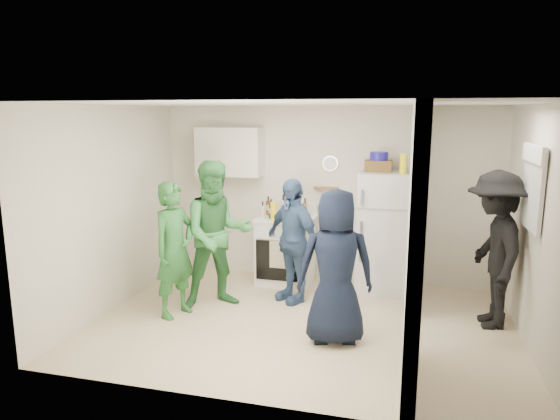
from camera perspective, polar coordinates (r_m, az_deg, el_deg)
The scene contains 36 objects.
floor at distance 5.95m, azimuth 2.45°, elevation -12.81°, with size 4.80×4.80×0.00m, color beige.
wall_back at distance 7.20m, azimuth 5.33°, elevation 1.78°, with size 4.80×4.80×0.00m, color silver.
wall_front at distance 3.96m, azimuth -2.51°, elevation -5.89°, with size 4.80×4.80×0.00m, color silver.
wall_left at distance 6.48m, azimuth -18.70°, elevation 0.20°, with size 3.40×3.40×0.00m, color silver.
wall_right at distance 5.60m, azimuth 27.37°, elevation -2.10°, with size 3.40×3.40×0.00m, color silver.
ceiling at distance 5.44m, azimuth 2.67°, elevation 12.05°, with size 4.80×4.80×0.00m, color white.
partition_pier_back at distance 6.53m, azimuth 14.94°, elevation 0.49°, with size 0.12×1.20×2.50m, color silver.
partition_pier_front at distance 4.38m, azimuth 15.11°, elevation -4.61°, with size 0.12×1.20×2.50m, color silver.
partition_header at distance 5.33m, azimuth 15.58°, elevation 9.54°, with size 0.12×1.00×0.40m, color silver.
stove at distance 7.15m, azimuth 0.70°, elevation -4.60°, with size 0.80×0.66×0.95m, color white.
upper_cabinet at distance 7.31m, azimuth -5.79°, elevation 6.65°, with size 0.95×0.34×0.70m, color silver.
fridge at distance 6.86m, azimuth 11.72°, elevation -2.55°, with size 0.67×0.65×1.64m, color silver.
wicker_basket at distance 6.76m, azimuth 11.19°, elevation 4.97°, with size 0.35×0.25×0.15m, color brown.
blue_bowl at distance 6.75m, azimuth 11.23°, elevation 6.07°, with size 0.24×0.24×0.11m, color #1C148D.
yellow_cup_stack_top at distance 6.60m, azimuth 13.91°, elevation 5.15°, with size 0.09×0.09×0.25m, color yellow.
wall_clock at distance 7.12m, azimuth 5.77°, elevation 5.32°, with size 0.22×0.22×0.03m, color white.
spice_shelf at distance 7.14m, azimuth 5.28°, elevation 2.51°, with size 0.35×0.08×0.03m, color olive.
nook_window at distance 5.72m, azimuth 27.09°, elevation 2.26°, with size 0.03×0.70×0.80m, color black.
nook_window_frame at distance 5.72m, azimuth 26.95°, elevation 2.27°, with size 0.04×0.76×0.86m, color white.
nook_valance at distance 5.68m, azimuth 27.01°, elevation 5.78°, with size 0.04×0.82×0.18m, color white.
yellow_cup_stack_stove at distance 6.84m, azimuth -0.70°, elevation -0.17°, with size 0.09×0.09×0.25m, color yellow.
red_cup at distance 6.79m, azimuth 2.11°, elevation -0.81°, with size 0.09×0.09×0.12m, color #BA0E0C.
person_green_left at distance 6.05m, azimuth -11.95°, elevation -4.47°, with size 0.59×0.39×1.62m, color #2A6A30.
person_green_center at distance 6.23m, azimuth -7.16°, elevation -2.82°, with size 0.89×0.70×1.84m, color #398244.
person_denim at distance 6.38m, azimuth 1.40°, elevation -3.51°, with size 0.94×0.39×1.60m, color #3A5A7F.
person_navy at distance 5.26m, azimuth 6.39°, elevation -6.48°, with size 0.81×0.52×1.65m, color black.
person_nook at distance 6.11m, azimuth 23.29°, elevation -4.19°, with size 1.16×0.66×1.79m, color black.
bottle_a at distance 7.21m, azimuth -1.35°, elevation 0.50°, with size 0.07×0.07×0.27m, color maroon.
bottle_b at distance 6.98m, azimuth -1.02°, elevation 0.16°, with size 0.07×0.07×0.27m, color #154018.
bottle_c at distance 7.17m, azimuth 0.37°, elevation 0.59°, with size 0.07×0.07×0.30m, color silver.
bottle_d at distance 6.96m, azimuth 0.72°, elevation 0.21°, with size 0.06×0.06×0.29m, color #625711.
bottle_e at distance 7.15m, azimuth 1.75°, elevation 0.39°, with size 0.07×0.07×0.27m, color #9197A0.
bottle_f at distance 7.00m, azimuth 2.27°, elevation 0.16°, with size 0.07×0.07×0.26m, color #173F24.
bottle_g at distance 7.09m, azimuth 2.87°, elevation 0.30°, with size 0.07×0.07×0.27m, color olive.
bottle_h at distance 6.97m, azimuth -1.98°, elevation 0.01°, with size 0.06×0.06×0.24m, color #B3BDC0.
bottle_i at distance 7.11m, azimuth 1.18°, elevation 0.26°, with size 0.07×0.07×0.25m, color #461B0C.
Camera 1 is at (1.10, -5.33, 2.40)m, focal length 32.00 mm.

